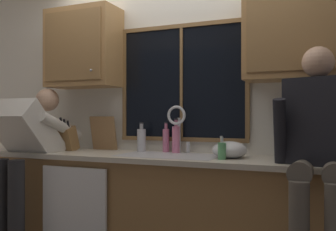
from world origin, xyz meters
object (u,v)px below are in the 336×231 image
object	(u,v)px
cutting_board	(103,133)
soap_dispenser	(222,150)
person_standing	(25,151)
bottle_amber_small	(176,139)
knife_block	(68,139)
mixing_bowl	(230,150)
bottle_tall_clear	(141,140)
person_sitting_on_counter	(318,137)
bottle_green_glass	(166,140)

from	to	relation	value
cutting_board	soap_dispenser	world-z (taller)	cutting_board
person_standing	bottle_amber_small	bearing A→B (deg)	21.83
person_standing	knife_block	bearing A→B (deg)	54.48
knife_block	cutting_board	xyz separation A→B (m)	(0.25, 0.19, 0.05)
knife_block	mixing_bowl	size ratio (longest dim) A/B	1.22
bottle_tall_clear	person_sitting_on_counter	bearing A→B (deg)	-17.58
person_standing	bottle_amber_small	distance (m)	1.30
mixing_bowl	bottle_green_glass	xyz separation A→B (m)	(-0.61, 0.22, 0.05)
cutting_board	bottle_amber_small	size ratio (longest dim) A/B	1.08
mixing_bowl	bottle_green_glass	size ratio (longest dim) A/B	1.00
bottle_green_glass	cutting_board	bearing A→B (deg)	-178.39
person_standing	bottle_amber_small	size ratio (longest dim) A/B	5.07
mixing_bowl	bottle_green_glass	distance (m)	0.65
cutting_board	soap_dispenser	size ratio (longest dim) A/B	1.85
bottle_amber_small	bottle_tall_clear	bearing A→B (deg)	-177.92
cutting_board	bottle_tall_clear	size ratio (longest dim) A/B	1.22
person_standing	bottle_amber_small	world-z (taller)	person_standing
bottle_tall_clear	bottle_amber_small	bearing A→B (deg)	2.08
person_sitting_on_counter	soap_dispenser	distance (m)	0.68
person_standing	person_sitting_on_counter	distance (m)	2.33
knife_block	bottle_green_glass	distance (m)	0.90
person_sitting_on_counter	bottle_amber_small	world-z (taller)	person_sitting_on_counter
soap_dispenser	knife_block	bearing A→B (deg)	174.55
bottle_green_glass	person_sitting_on_counter	bearing A→B (deg)	-22.28
person_standing	mixing_bowl	world-z (taller)	person_standing
person_sitting_on_counter	bottle_green_glass	world-z (taller)	person_sitting_on_counter
mixing_bowl	soap_dispenser	bearing A→B (deg)	-101.67
knife_block	cutting_board	bearing A→B (deg)	37.32
bottle_amber_small	bottle_green_glass	bearing A→B (deg)	161.99
knife_block	person_standing	bearing A→B (deg)	-125.52
person_standing	bottle_tall_clear	world-z (taller)	person_standing
mixing_bowl	bottle_amber_small	xyz separation A→B (m)	(-0.51, 0.18, 0.06)
person_standing	soap_dispenser	bearing A→B (deg)	5.72
soap_dispenser	bottle_amber_small	distance (m)	0.58
knife_block	bottle_tall_clear	bearing A→B (deg)	13.77
person_standing	mixing_bowl	distance (m)	1.73
person_sitting_on_counter	bottle_amber_small	size ratio (longest dim) A/B	4.29
person_sitting_on_counter	bottle_amber_small	distance (m)	1.22
bottle_green_glass	bottle_tall_clear	bearing A→B (deg)	-167.82
person_sitting_on_counter	cutting_board	size ratio (longest dim) A/B	3.98
bottle_tall_clear	knife_block	bearing A→B (deg)	-166.23
mixing_bowl	bottle_tall_clear	world-z (taller)	bottle_tall_clear
person_sitting_on_counter	soap_dispenser	world-z (taller)	person_sitting_on_counter
bottle_amber_small	person_standing	bearing A→B (deg)	-158.17
person_standing	mixing_bowl	size ratio (longest dim) A/B	5.67
knife_block	bottle_amber_small	world-z (taller)	knife_block
person_standing	person_sitting_on_counter	bearing A→B (deg)	0.28
mixing_bowl	bottle_tall_clear	bearing A→B (deg)	168.21
cutting_board	bottle_amber_small	distance (m)	0.73
person_standing	knife_block	world-z (taller)	person_standing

